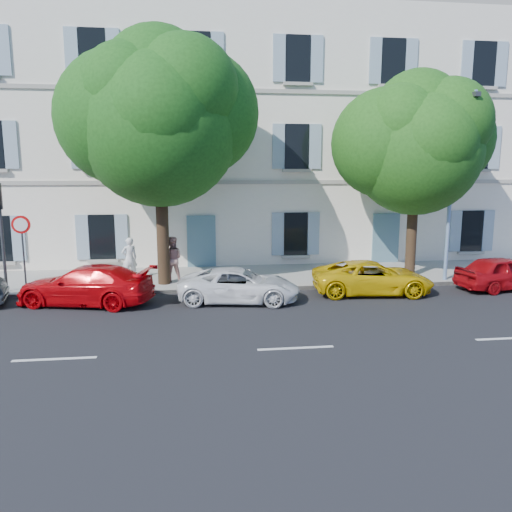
{
  "coord_description": "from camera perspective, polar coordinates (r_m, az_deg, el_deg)",
  "views": [
    {
      "loc": [
        -2.58,
        -16.09,
        4.57
      ],
      "look_at": [
        -0.27,
        2.0,
        1.4
      ],
      "focal_mm": 35.0,
      "sensor_mm": 36.0,
      "label": 1
    }
  ],
  "objects": [
    {
      "name": "kerb",
      "position": [
        19.08,
        0.7,
        -3.75
      ],
      "size": [
        36.0,
        0.16,
        0.16
      ],
      "primitive_type": "cube",
      "color": "#9E998E",
      "rests_on": "ground"
    },
    {
      "name": "tree_left",
      "position": [
        19.51,
        -11.0,
        14.31
      ],
      "size": [
        6.01,
        6.01,
        9.31
      ],
      "color": "#3A2819",
      "rests_on": "sidewalk"
    },
    {
      "name": "car_white_coupe",
      "position": [
        17.43,
        -1.94,
        -3.36
      ],
      "size": [
        4.47,
        2.58,
        1.17
      ],
      "primitive_type": "imported",
      "rotation": [
        0.0,
        0.0,
        1.41
      ],
      "color": "white",
      "rests_on": "ground"
    },
    {
      "name": "pedestrian_b",
      "position": [
        20.1,
        -9.6,
        -0.35
      ],
      "size": [
        0.91,
        0.72,
        1.81
      ],
      "primitive_type": "imported",
      "rotation": [
        0.0,
        0.0,
        3.1
      ],
      "color": "tan",
      "rests_on": "sidewalk"
    },
    {
      "name": "sidewalk",
      "position": [
        21.18,
        -0.12,
        -2.39
      ],
      "size": [
        36.0,
        4.5,
        0.15
      ],
      "primitive_type": "cube",
      "color": "#A09E96",
      "rests_on": "ground"
    },
    {
      "name": "street_lamp",
      "position": [
        21.12,
        21.61,
        8.33
      ],
      "size": [
        0.27,
        1.55,
        7.25
      ],
      "color": "#7293BF",
      "rests_on": "sidewalk"
    },
    {
      "name": "car_red_hatchback",
      "position": [
        21.44,
        26.5,
        -1.72
      ],
      "size": [
        4.02,
        2.13,
        1.3
      ],
      "primitive_type": "imported",
      "rotation": [
        0.0,
        0.0,
        1.73
      ],
      "color": "#A20A0F",
      "rests_on": "ground"
    },
    {
      "name": "road_sign",
      "position": [
        19.79,
        -25.17,
        1.95
      ],
      "size": [
        0.65,
        0.11,
        2.8
      ],
      "color": "#383A3D",
      "rests_on": "sidewalk"
    },
    {
      "name": "car_yellow_supercar",
      "position": [
        19.03,
        13.16,
        -2.4
      ],
      "size": [
        4.58,
        2.44,
        1.23
      ],
      "primitive_type": "imported",
      "rotation": [
        0.0,
        0.0,
        1.48
      ],
      "color": "#DDB109",
      "rests_on": "ground"
    },
    {
      "name": "pedestrian_a",
      "position": [
        20.93,
        -14.25,
        -0.26
      ],
      "size": [
        0.73,
        0.62,
        1.71
      ],
      "primitive_type": "imported",
      "rotation": [
        0.0,
        0.0,
        3.54
      ],
      "color": "white",
      "rests_on": "sidewalk"
    },
    {
      "name": "building",
      "position": [
        26.45,
        -1.72,
        12.96
      ],
      "size": [
        28.0,
        7.0,
        12.0
      ],
      "primitive_type": "cube",
      "color": "white",
      "rests_on": "ground"
    },
    {
      "name": "ground",
      "position": [
        16.92,
        1.77,
        -5.81
      ],
      "size": [
        90.0,
        90.0,
        0.0
      ],
      "primitive_type": "plane",
      "color": "black"
    },
    {
      "name": "tree_right",
      "position": [
        21.62,
        17.82,
        11.38
      ],
      "size": [
        5.23,
        5.23,
        8.05
      ],
      "color": "#3A2819",
      "rests_on": "sidewalk"
    },
    {
      "name": "car_red_coupe",
      "position": [
        18.03,
        -18.88,
        -3.17
      ],
      "size": [
        4.96,
        3.0,
        1.34
      ],
      "primitive_type": "imported",
      "rotation": [
        0.0,
        0.0,
        4.45
      ],
      "color": "#BD050B",
      "rests_on": "ground"
    }
  ]
}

